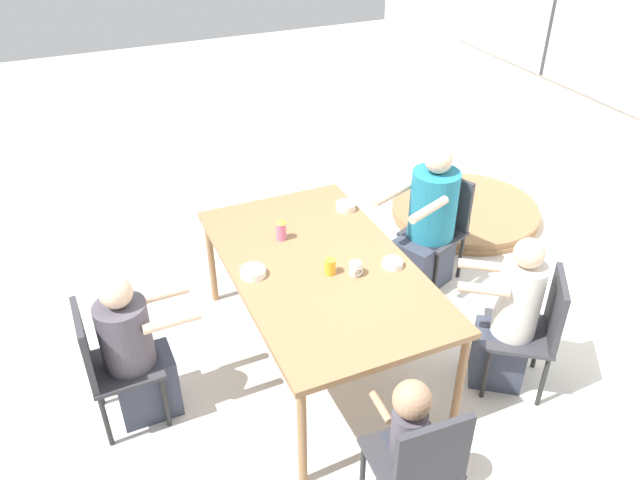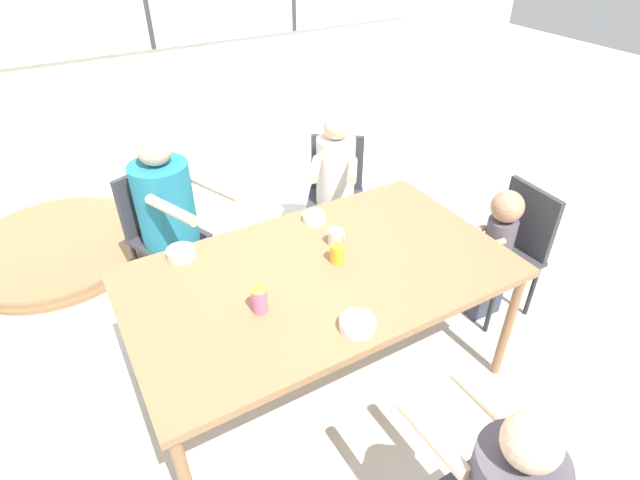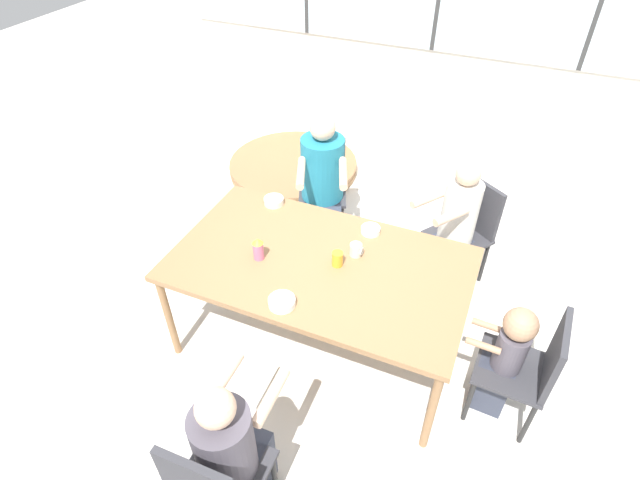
{
  "view_description": "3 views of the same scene",
  "coord_description": "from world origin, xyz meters",
  "px_view_note": "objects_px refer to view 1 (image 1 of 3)",
  "views": [
    {
      "loc": [
        2.89,
        -1.27,
        2.98
      ],
      "look_at": [
        0.0,
        0.0,
        0.93
      ],
      "focal_mm": 35.0,
      "sensor_mm": 36.0,
      "label": 1
    },
    {
      "loc": [
        -0.95,
        -1.64,
        2.27
      ],
      "look_at": [
        0.0,
        0.0,
        0.93
      ],
      "focal_mm": 28.0,
      "sensor_mm": 36.0,
      "label": 2
    },
    {
      "loc": [
        0.9,
        -2.12,
        2.86
      ],
      "look_at": [
        0.0,
        0.0,
        0.93
      ],
      "focal_mm": 28.0,
      "sensor_mm": 36.0,
      "label": 3
    }
  ],
  "objects_px": {
    "person_woman_green_shirt": "(509,321)",
    "person_toddler": "(405,444)",
    "chair_for_man_blue_shirt": "(105,359)",
    "bowl_cereal": "(253,272)",
    "chair_for_toddler": "(421,462)",
    "coffee_mug": "(356,269)",
    "bowl_white_shallow": "(346,206)",
    "folded_table_stack": "(464,211)",
    "juice_glass": "(330,266)",
    "chair_for_man_teal_shirt": "(441,220)",
    "chair_for_woman_green_shirt": "(537,324)",
    "sippy_cup": "(281,228)",
    "person_man_blue_shirt": "(136,355)",
    "person_man_teal_shirt": "(428,226)",
    "bowl_fruit": "(393,263)"
  },
  "relations": [
    {
      "from": "person_woman_green_shirt",
      "to": "folded_table_stack",
      "type": "xyz_separation_m",
      "value": [
        -1.82,
        1.01,
        -0.44
      ]
    },
    {
      "from": "coffee_mug",
      "to": "bowl_cereal",
      "type": "relative_size",
      "value": 0.54
    },
    {
      "from": "chair_for_woman_green_shirt",
      "to": "sippy_cup",
      "type": "relative_size",
      "value": 5.32
    },
    {
      "from": "person_toddler",
      "to": "bowl_fruit",
      "type": "relative_size",
      "value": 6.87
    },
    {
      "from": "bowl_cereal",
      "to": "folded_table_stack",
      "type": "height_order",
      "value": "bowl_cereal"
    },
    {
      "from": "person_man_teal_shirt",
      "to": "sippy_cup",
      "type": "bearing_deg",
      "value": 71.36
    },
    {
      "from": "chair_for_woman_green_shirt",
      "to": "juice_glass",
      "type": "distance_m",
      "value": 1.3
    },
    {
      "from": "coffee_mug",
      "to": "bowl_fruit",
      "type": "height_order",
      "value": "coffee_mug"
    },
    {
      "from": "person_man_blue_shirt",
      "to": "coffee_mug",
      "type": "distance_m",
      "value": 1.38
    },
    {
      "from": "chair_for_man_blue_shirt",
      "to": "juice_glass",
      "type": "bearing_deg",
      "value": 85.44
    },
    {
      "from": "chair_for_man_teal_shirt",
      "to": "bowl_white_shallow",
      "type": "bearing_deg",
      "value": 64.71
    },
    {
      "from": "person_woman_green_shirt",
      "to": "folded_table_stack",
      "type": "relative_size",
      "value": 0.81
    },
    {
      "from": "juice_glass",
      "to": "person_woman_green_shirt",
      "type": "bearing_deg",
      "value": 58.84
    },
    {
      "from": "bowl_cereal",
      "to": "chair_for_man_teal_shirt",
      "type": "bearing_deg",
      "value": 105.02
    },
    {
      "from": "chair_for_man_blue_shirt",
      "to": "chair_for_toddler",
      "type": "xyz_separation_m",
      "value": [
        1.31,
        1.27,
        0.0
      ]
    },
    {
      "from": "juice_glass",
      "to": "bowl_cereal",
      "type": "relative_size",
      "value": 0.63
    },
    {
      "from": "chair_for_woman_green_shirt",
      "to": "bowl_fruit",
      "type": "xyz_separation_m",
      "value": [
        -0.58,
        -0.69,
        0.28
      ]
    },
    {
      "from": "bowl_cereal",
      "to": "chair_for_toddler",
      "type": "bearing_deg",
      "value": 13.96
    },
    {
      "from": "sippy_cup",
      "to": "chair_for_man_blue_shirt",
      "type": "bearing_deg",
      "value": -72.16
    },
    {
      "from": "person_man_teal_shirt",
      "to": "coffee_mug",
      "type": "xyz_separation_m",
      "value": [
        0.62,
        -0.93,
        0.29
      ]
    },
    {
      "from": "person_man_blue_shirt",
      "to": "person_toddler",
      "type": "bearing_deg",
      "value": 42.6
    },
    {
      "from": "bowl_cereal",
      "to": "folded_table_stack",
      "type": "distance_m",
      "value": 2.72
    },
    {
      "from": "person_woman_green_shirt",
      "to": "folded_table_stack",
      "type": "distance_m",
      "value": 2.13
    },
    {
      "from": "sippy_cup",
      "to": "juice_glass",
      "type": "height_order",
      "value": "sippy_cup"
    },
    {
      "from": "chair_for_man_teal_shirt",
      "to": "folded_table_stack",
      "type": "height_order",
      "value": "chair_for_man_teal_shirt"
    },
    {
      "from": "person_toddler",
      "to": "sippy_cup",
      "type": "relative_size",
      "value": 5.55
    },
    {
      "from": "person_woman_green_shirt",
      "to": "sippy_cup",
      "type": "relative_size",
      "value": 6.9
    },
    {
      "from": "chair_for_woman_green_shirt",
      "to": "coffee_mug",
      "type": "distance_m",
      "value": 1.15
    },
    {
      "from": "person_toddler",
      "to": "coffee_mug",
      "type": "xyz_separation_m",
      "value": [
        -1.0,
        0.21,
        0.35
      ]
    },
    {
      "from": "bowl_white_shallow",
      "to": "bowl_fruit",
      "type": "xyz_separation_m",
      "value": [
        0.74,
        -0.04,
        -0.0
      ]
    },
    {
      "from": "person_toddler",
      "to": "bowl_cereal",
      "type": "height_order",
      "value": "person_toddler"
    },
    {
      "from": "person_woman_green_shirt",
      "to": "person_toddler",
      "type": "relative_size",
      "value": 1.24
    },
    {
      "from": "bowl_fruit",
      "to": "folded_table_stack",
      "type": "height_order",
      "value": "bowl_fruit"
    },
    {
      "from": "chair_for_man_blue_shirt",
      "to": "chair_for_toddler",
      "type": "height_order",
      "value": "same"
    },
    {
      "from": "chair_for_man_blue_shirt",
      "to": "person_toddler",
      "type": "distance_m",
      "value": 1.73
    },
    {
      "from": "person_man_teal_shirt",
      "to": "chair_for_man_blue_shirt",
      "type": "bearing_deg",
      "value": 78.82
    },
    {
      "from": "chair_for_man_teal_shirt",
      "to": "chair_for_man_blue_shirt",
      "type": "bearing_deg",
      "value": 79.53
    },
    {
      "from": "chair_for_man_teal_shirt",
      "to": "chair_for_toddler",
      "type": "distance_m",
      "value": 2.26
    },
    {
      "from": "chair_for_man_blue_shirt",
      "to": "chair_for_man_teal_shirt",
      "type": "relative_size",
      "value": 1.0
    },
    {
      "from": "coffee_mug",
      "to": "juice_glass",
      "type": "xyz_separation_m",
      "value": [
        -0.08,
        -0.13,
        0.01
      ]
    },
    {
      "from": "person_toddler",
      "to": "person_man_teal_shirt",
      "type": "bearing_deg",
      "value": 57.74
    },
    {
      "from": "chair_for_toddler",
      "to": "coffee_mug",
      "type": "bearing_deg",
      "value": 82.08
    },
    {
      "from": "bowl_fruit",
      "to": "sippy_cup",
      "type": "bearing_deg",
      "value": -137.42
    },
    {
      "from": "chair_for_man_blue_shirt",
      "to": "bowl_cereal",
      "type": "relative_size",
      "value": 5.42
    },
    {
      "from": "bowl_white_shallow",
      "to": "bowl_cereal",
      "type": "relative_size",
      "value": 0.91
    },
    {
      "from": "chair_for_man_blue_shirt",
      "to": "bowl_white_shallow",
      "type": "height_order",
      "value": "chair_for_man_blue_shirt"
    },
    {
      "from": "chair_for_toddler",
      "to": "bowl_white_shallow",
      "type": "bearing_deg",
      "value": 77.77
    },
    {
      "from": "chair_for_man_blue_shirt",
      "to": "bowl_fruit",
      "type": "relative_size",
      "value": 6.59
    },
    {
      "from": "bowl_cereal",
      "to": "person_woman_green_shirt",
      "type": "bearing_deg",
      "value": 61.86
    },
    {
      "from": "person_man_teal_shirt",
      "to": "chair_for_man_teal_shirt",
      "type": "bearing_deg",
      "value": -90.0
    }
  ]
}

